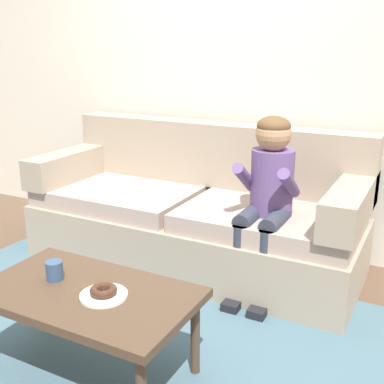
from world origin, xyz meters
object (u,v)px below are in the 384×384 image
(couch, at_px, (196,215))
(donut, at_px, (103,290))
(mug, at_px, (54,270))
(toy_controller, at_px, (45,286))
(person_child, at_px, (268,190))
(coffee_table, at_px, (87,300))

(couch, distance_m, donut, 1.39)
(couch, bearing_deg, mug, -92.70)
(donut, bearing_deg, toy_controller, 149.84)
(person_child, xyz_separation_m, donut, (-0.34, -1.15, -0.20))
(donut, distance_m, mug, 0.31)
(person_child, distance_m, donut, 1.22)
(couch, height_order, mug, couch)
(coffee_table, xyz_separation_m, mug, (-0.20, 0.02, 0.09))
(couch, height_order, donut, couch)
(couch, height_order, coffee_table, couch)
(donut, xyz_separation_m, toy_controller, (-0.89, 0.52, -0.45))
(couch, xyz_separation_m, mug, (-0.06, -1.33, 0.14))
(toy_controller, bearing_deg, donut, -20.07)
(person_child, xyz_separation_m, mug, (-0.65, -1.12, -0.19))
(mug, bearing_deg, couch, 87.30)
(couch, distance_m, coffee_table, 1.36)
(donut, xyz_separation_m, mug, (-0.31, 0.03, 0.01))
(toy_controller, bearing_deg, person_child, 37.31)
(donut, bearing_deg, coffee_table, 174.64)
(couch, relative_size, donut, 19.06)
(couch, height_order, person_child, person_child)
(person_child, bearing_deg, toy_controller, -152.78)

